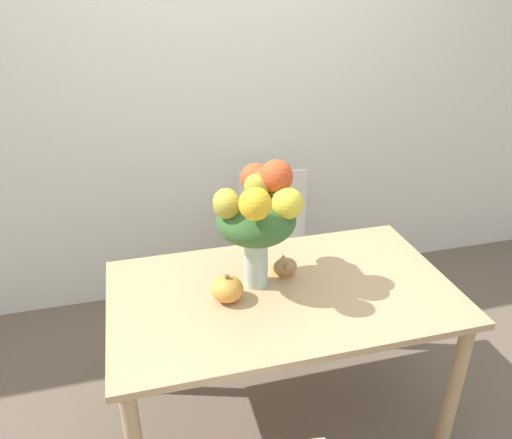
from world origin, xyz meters
The scene contains 7 objects.
ground_plane centered at (0.00, 0.00, 0.00)m, with size 12.00×12.00×0.00m, color brown.
wall_back centered at (0.00, 1.21, 1.35)m, with size 8.00×0.06×2.70m.
dining_table centered at (0.00, 0.00, 0.64)m, with size 1.42×0.82×0.73m.
flower_vase centered at (-0.08, 0.08, 1.07)m, with size 0.34×0.43×0.54m.
pumpkin centered at (-0.23, -0.01, 0.79)m, with size 0.13×0.13×0.12m.
turkey_figurine centered at (0.04, 0.12, 0.78)m, with size 0.11×0.14×0.09m.
dining_chair_near_window centered at (0.22, 0.80, 0.46)m, with size 0.46×0.46×0.88m.
Camera 1 is at (-0.54, -1.62, 1.93)m, focal length 35.00 mm.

